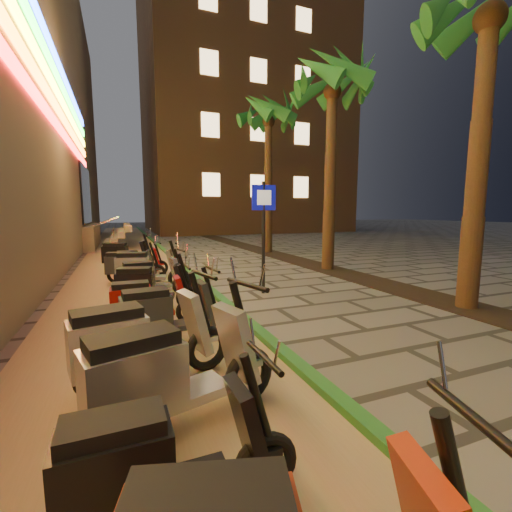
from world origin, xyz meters
name	(u,v)px	position (x,y,z in m)	size (l,w,h in m)	color
ground	(407,388)	(0.00, 0.00, 0.00)	(120.00, 120.00, 0.00)	#474442
parking_strip	(130,267)	(-2.60, 10.00, 0.01)	(3.40, 60.00, 0.01)	#8C7251
green_curb	(179,263)	(-0.90, 10.00, 0.05)	(0.18, 60.00, 0.10)	#235E26
planting_strip	(367,280)	(3.60, 5.00, 0.01)	(1.20, 40.00, 0.02)	black
apartment_block	(238,107)	(9.00, 32.00, 12.50)	(18.00, 16.06, 25.00)	brown
palm_b	(490,14)	(3.60, 2.00, 5.51)	(2.97, 3.02, 6.66)	#472D19
palm_c	(332,91)	(3.60, 7.00, 5.73)	(2.97, 3.02, 6.91)	#472D19
palm_d	(269,122)	(3.60, 12.00, 5.94)	(2.97, 3.02, 7.16)	#472D19
pedestrian_sign	(264,222)	(0.25, 4.66, 1.70)	(0.58, 0.11, 2.62)	black
scooter_3	(157,464)	(-2.74, -0.75, 0.46)	(1.49, 0.52, 1.05)	black
scooter_4	(167,375)	(-2.56, 0.16, 0.56)	(1.82, 0.93, 1.29)	black
scooter_5	(136,342)	(-2.77, 1.07, 0.54)	(1.78, 0.82, 1.25)	black
scooter_6	(164,314)	(-2.34, 2.19, 0.49)	(1.61, 0.58, 1.13)	black
scooter_7	(146,302)	(-2.53, 3.08, 0.46)	(1.49, 0.52, 1.05)	black
scooter_8	(148,287)	(-2.41, 4.12, 0.49)	(1.61, 0.78, 1.13)	black
scooter_9	(149,278)	(-2.31, 5.10, 0.48)	(1.57, 0.61, 1.10)	black
scooter_10	(144,269)	(-2.36, 6.01, 0.54)	(1.76, 0.82, 1.24)	black
scooter_11	(128,266)	(-2.70, 7.09, 0.48)	(1.58, 0.65, 1.11)	black
scooter_12	(136,262)	(-2.47, 7.90, 0.45)	(1.48, 0.52, 1.04)	black
scooter_13	(124,256)	(-2.78, 8.96, 0.53)	(1.73, 0.90, 1.23)	black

